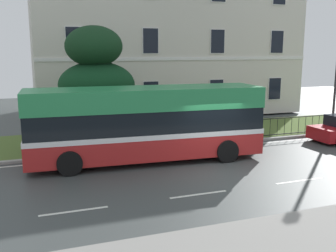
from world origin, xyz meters
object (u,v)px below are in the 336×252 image
object	(u,v)px
georgian_townhouse	(162,25)
evergreen_tree	(94,98)
single_decker_bus	(146,123)
litter_bin	(199,127)

from	to	relation	value
georgian_townhouse	evergreen_tree	world-z (taller)	georgian_townhouse
evergreen_tree	single_decker_bus	distance (m)	4.31
evergreen_tree	litter_bin	size ratio (longest dim) A/B	5.01
georgian_townhouse	single_decker_bus	distance (m)	14.70
georgian_townhouse	litter_bin	xyz separation A→B (m)	(-1.44, -10.13, -5.77)
georgian_townhouse	evergreen_tree	bearing A→B (deg)	-126.57
georgian_townhouse	litter_bin	distance (m)	11.75
georgian_townhouse	litter_bin	world-z (taller)	georgian_townhouse
georgian_townhouse	single_decker_bus	size ratio (longest dim) A/B	1.91
evergreen_tree	single_decker_bus	bearing A→B (deg)	-69.39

